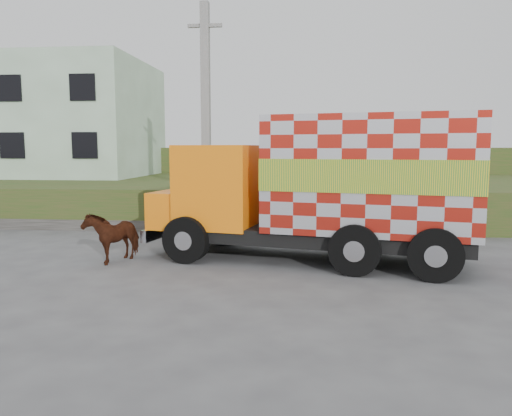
# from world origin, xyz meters

# --- Properties ---
(ground) EXTENTS (120.00, 120.00, 0.00)m
(ground) POSITION_xyz_m (0.00, 0.00, 0.00)
(ground) COLOR #474749
(ground) RESTS_ON ground
(embankment) EXTENTS (40.00, 12.00, 1.50)m
(embankment) POSITION_xyz_m (0.00, 10.00, 0.75)
(embankment) COLOR #294E1A
(embankment) RESTS_ON ground
(embankment_far) EXTENTS (40.00, 12.00, 3.00)m
(embankment_far) POSITION_xyz_m (0.00, 22.00, 1.50)
(embankment_far) COLOR #294E1A
(embankment_far) RESTS_ON ground
(retaining_strip) EXTENTS (16.00, 0.50, 0.40)m
(retaining_strip) POSITION_xyz_m (-2.00, 4.20, 0.20)
(retaining_strip) COLOR #595651
(retaining_strip) RESTS_ON ground
(building) EXTENTS (10.00, 8.00, 6.00)m
(building) POSITION_xyz_m (-11.00, 13.00, 4.50)
(building) COLOR silver
(building) RESTS_ON embankment
(utility_pole) EXTENTS (1.20, 0.30, 8.00)m
(utility_pole) POSITION_xyz_m (-1.00, 4.60, 4.08)
(utility_pole) COLOR gray
(utility_pole) RESTS_ON ground
(cargo_truck) EXTENTS (8.81, 4.39, 3.76)m
(cargo_truck) POSITION_xyz_m (3.08, -0.05, 1.94)
(cargo_truck) COLOR black
(cargo_truck) RESTS_ON ground
(cow) EXTENTS (1.25, 1.74, 1.34)m
(cow) POSITION_xyz_m (-2.50, -0.54, 0.67)
(cow) COLOR black
(cow) RESTS_ON ground
(pedestrian) EXTENTS (0.63, 0.47, 1.59)m
(pedestrian) POSITION_xyz_m (0.72, 6.92, 2.30)
(pedestrian) COLOR #292824
(pedestrian) RESTS_ON embankment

